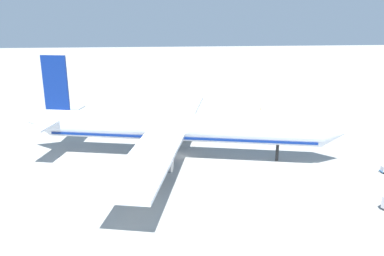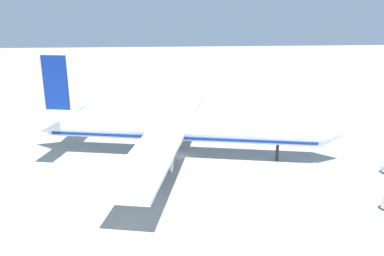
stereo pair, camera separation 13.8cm
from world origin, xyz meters
name	(u,v)px [view 1 (the left image)]	position (x,y,z in m)	size (l,w,h in m)	color
ground_plane	(181,156)	(0.00, 0.00, 0.00)	(600.00, 600.00, 0.00)	#9E9E99
airliner	(175,128)	(-1.30, 0.25, 7.10)	(74.76, 72.25, 23.37)	silver
traffic_cone_0	(59,125)	(-35.10, 28.77, 0.28)	(0.36, 0.36, 0.55)	orange
traffic_cone_1	(81,124)	(-28.61, 28.89, 0.28)	(0.36, 0.36, 0.55)	orange
traffic_cone_3	(260,109)	(30.78, 43.20, 0.28)	(0.36, 0.36, 0.55)	orange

